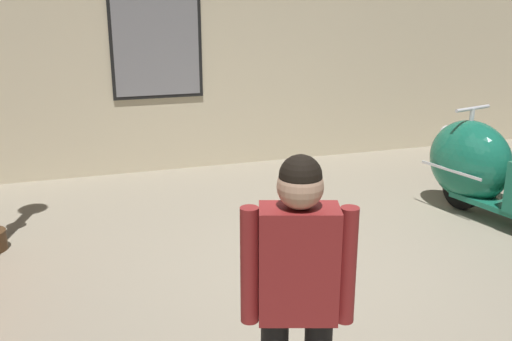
# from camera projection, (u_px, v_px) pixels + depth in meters

# --- Properties ---
(ground_plane) EXTENTS (60.00, 60.00, 0.00)m
(ground_plane) POSITION_uv_depth(u_px,v_px,m) (309.00, 287.00, 4.50)
(ground_plane) COLOR gray
(showroom_back_wall) EXTENTS (18.00, 0.63, 3.96)m
(showroom_back_wall) POSITION_uv_depth(u_px,v_px,m) (194.00, 11.00, 7.08)
(showroom_back_wall) COLOR beige
(showroom_back_wall) RESTS_ON ground
(scooter_1) EXTENTS (0.95, 1.88, 1.10)m
(scooter_1) POSITION_uv_depth(u_px,v_px,m) (493.00, 172.00, 5.71)
(scooter_1) COLOR black
(scooter_1) RESTS_ON ground
(visitor_1) EXTENTS (0.51, 0.32, 1.55)m
(visitor_1) POSITION_uv_depth(u_px,v_px,m) (298.00, 292.00, 2.63)
(visitor_1) COLOR black
(visitor_1) RESTS_ON ground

